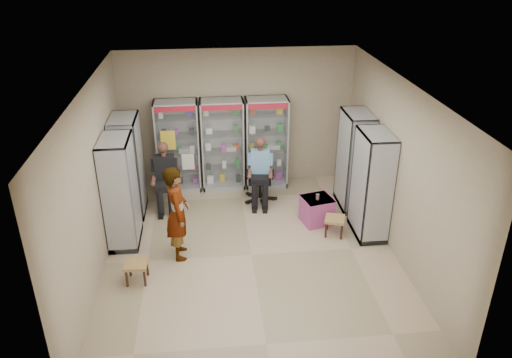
{
  "coord_description": "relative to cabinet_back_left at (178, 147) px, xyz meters",
  "views": [
    {
      "loc": [
        -0.69,
        -7.26,
        5.02
      ],
      "look_at": [
        0.16,
        0.7,
        1.14
      ],
      "focal_mm": 35.0,
      "sensor_mm": 36.0,
      "label": 1
    }
  ],
  "objects": [
    {
      "name": "cabinet_back_mid",
      "position": [
        0.95,
        0.0,
        0.0
      ],
      "size": [
        0.9,
        0.5,
        2.0
      ],
      "primitive_type": "cube",
      "color": "silver",
      "rests_on": "floor"
    },
    {
      "name": "tea_glass",
      "position": [
        2.67,
        -1.78,
        -0.43
      ],
      "size": [
        0.07,
        0.07,
        0.11
      ],
      "primitive_type": "cylinder",
      "color": "#5E1608",
      "rests_on": "pink_trunk"
    },
    {
      "name": "pink_trunk",
      "position": [
        2.68,
        -1.74,
        -0.74
      ],
      "size": [
        0.65,
        0.63,
        0.52
      ],
      "primitive_type": "cube",
      "rotation": [
        0.0,
        0.0,
        0.23
      ],
      "color": "#B64977",
      "rests_on": "floor"
    },
    {
      "name": "office_chair",
      "position": [
        1.68,
        -0.72,
        -0.47
      ],
      "size": [
        0.65,
        0.65,
        1.06
      ],
      "primitive_type": "cube",
      "rotation": [
        0.0,
        0.0,
        -0.13
      ],
      "color": "black",
      "rests_on": "floor"
    },
    {
      "name": "cabinet_back_left",
      "position": [
        0.0,
        0.0,
        0.0
      ],
      "size": [
        0.9,
        0.5,
        2.0
      ],
      "primitive_type": "cube",
      "color": "#BABCC2",
      "rests_on": "floor"
    },
    {
      "name": "woven_stool_a",
      "position": [
        2.91,
        -2.22,
        -0.82
      ],
      "size": [
        0.45,
        0.45,
        0.36
      ],
      "primitive_type": "cube",
      "rotation": [
        0.0,
        0.0,
        -0.32
      ],
      "color": "olive",
      "rests_on": "floor"
    },
    {
      "name": "seated_customer",
      "position": [
        -0.25,
        -0.78,
        -0.33
      ],
      "size": [
        0.44,
        0.6,
        1.34
      ],
      "primitive_type": null,
      "color": "black",
      "rests_on": "floor"
    },
    {
      "name": "cabinet_right_far",
      "position": [
        3.53,
        -1.13,
        0.0
      ],
      "size": [
        0.9,
        0.5,
        2.0
      ],
      "primitive_type": "cube",
      "rotation": [
        0.0,
        0.0,
        1.57
      ],
      "color": "#A6A7AD",
      "rests_on": "floor"
    },
    {
      "name": "cabinet_right_near",
      "position": [
        3.53,
        -2.23,
        0.0
      ],
      "size": [
        0.9,
        0.5,
        2.0
      ],
      "primitive_type": "cube",
      "rotation": [
        0.0,
        0.0,
        1.57
      ],
      "color": "#ADAFB4",
      "rests_on": "floor"
    },
    {
      "name": "seated_shopkeeper",
      "position": [
        1.68,
        -0.77,
        -0.32
      ],
      "size": [
        0.52,
        0.67,
        1.35
      ],
      "primitive_type": null,
      "rotation": [
        0.0,
        0.0,
        -0.13
      ],
      "color": "#68A6CD",
      "rests_on": "floor"
    },
    {
      "name": "cabinet_left_near",
      "position": [
        -0.93,
        -2.03,
        0.0
      ],
      "size": [
        0.9,
        0.5,
        2.0
      ],
      "primitive_type": "cube",
      "rotation": [
        0.0,
        0.0,
        -1.57
      ],
      "color": "silver",
      "rests_on": "floor"
    },
    {
      "name": "woven_stool_b",
      "position": [
        -0.6,
        -3.27,
        -0.82
      ],
      "size": [
        0.37,
        0.37,
        0.35
      ],
      "primitive_type": "cube",
      "rotation": [
        0.0,
        0.0,
        -0.05
      ],
      "color": "#A86F47",
      "rests_on": "floor"
    },
    {
      "name": "room_shell",
      "position": [
        1.3,
        -2.73,
        0.97
      ],
      "size": [
        5.02,
        6.02,
        3.01
      ],
      "color": "tan",
      "rests_on": "ground"
    },
    {
      "name": "standing_man",
      "position": [
        0.07,
        -2.6,
        -0.15
      ],
      "size": [
        0.45,
        0.65,
        1.69
      ],
      "primitive_type": "imported",
      "rotation": [
        0.0,
        0.0,
        1.65
      ],
      "color": "gray",
      "rests_on": "floor"
    },
    {
      "name": "cabinet_left_far",
      "position": [
        -0.93,
        -0.93,
        0.0
      ],
      "size": [
        0.9,
        0.5,
        2.0
      ],
      "primitive_type": "cube",
      "rotation": [
        0.0,
        0.0,
        -1.57
      ],
      "color": "#A0A3A7",
      "rests_on": "floor"
    },
    {
      "name": "wooden_chair",
      "position": [
        -0.25,
        -0.73,
        -0.53
      ],
      "size": [
        0.42,
        0.42,
        0.94
      ],
      "primitive_type": "cube",
      "color": "black",
      "rests_on": "floor"
    },
    {
      "name": "floor",
      "position": [
        1.3,
        -2.73,
        -1.0
      ],
      "size": [
        6.0,
        6.0,
        0.0
      ],
      "primitive_type": "plane",
      "color": "tan",
      "rests_on": "ground"
    },
    {
      "name": "cabinet_back_right",
      "position": [
        1.9,
        0.0,
        0.0
      ],
      "size": [
        0.9,
        0.5,
        2.0
      ],
      "primitive_type": "cube",
      "color": "#A0A3A7",
      "rests_on": "floor"
    }
  ]
}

